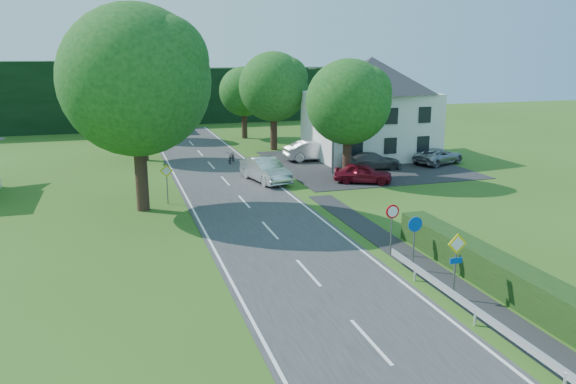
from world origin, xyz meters
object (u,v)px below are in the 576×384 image
object	(u,v)px
parked_car_silver_a	(313,151)
parked_car_grey	(373,161)
moving_car	(265,170)
motorcycle	(232,157)
parked_car_silver_b	(439,156)
streetlight	(332,115)
parasol	(344,154)
parked_car_red	(363,173)

from	to	relation	value
parked_car_silver_a	parked_car_grey	world-z (taller)	parked_car_silver_a
moving_car	parked_car_silver_a	size ratio (longest dim) A/B	1.03
motorcycle	parked_car_silver_b	bearing A→B (deg)	5.97
motorcycle	parked_car_grey	bearing A→B (deg)	-4.73
streetlight	parasol	size ratio (longest dim) A/B	3.39
streetlight	moving_car	bearing A→B (deg)	-169.00
parked_car_red	streetlight	bearing A→B (deg)	43.65
parked_car_silver_a	parasol	size ratio (longest dim) A/B	2.12
parked_car_silver_b	streetlight	bearing A→B (deg)	75.24
streetlight	parked_car_silver_b	bearing A→B (deg)	6.14
moving_car	parasol	bearing A→B (deg)	12.53
parked_car_grey	parked_car_silver_b	world-z (taller)	parked_car_grey
parked_car_silver_a	parked_car_silver_b	world-z (taller)	parked_car_silver_a
moving_car	parked_car_grey	size ratio (longest dim) A/B	1.15
moving_car	parked_car_silver_a	bearing A→B (deg)	36.51
moving_car	parked_car_red	size ratio (longest dim) A/B	1.26
motorcycle	parked_car_silver_a	world-z (taller)	parked_car_silver_a
streetlight	parasol	xyz separation A→B (m)	(1.99, 2.24, -3.36)
parked_car_silver_a	parked_car_grey	bearing A→B (deg)	-146.47
streetlight	motorcycle	world-z (taller)	streetlight
motorcycle	parasol	distance (m)	9.29
parked_car_red	parked_car_silver_b	world-z (taller)	parked_car_red
parasol	streetlight	bearing A→B (deg)	-131.64
moving_car	parked_car_grey	bearing A→B (deg)	-0.18
parked_car_red	parked_car_grey	distance (m)	5.07
parked_car_red	parasol	world-z (taller)	parasol
streetlight	motorcycle	xyz separation A→B (m)	(-6.26, 6.47, -3.94)
parked_car_red	parasol	distance (m)	5.74
parasol	moving_car	bearing A→B (deg)	-155.95
parked_car_silver_a	parked_car_silver_b	distance (m)	10.37
streetlight	parked_car_grey	xyz separation A→B (m)	(3.88, 0.81, -3.78)
moving_car	parked_car_silver_b	bearing A→B (deg)	-3.67
parked_car_red	parked_car_silver_b	distance (m)	9.93
parasol	parked_car_red	bearing A→B (deg)	-99.17
parked_car_red	parked_car_silver_a	distance (m)	9.04
streetlight	moving_car	xyz separation A→B (m)	(-5.36, -1.04, -3.58)
motorcycle	moving_car	bearing A→B (deg)	-58.75
motorcycle	parked_car_silver_b	distance (m)	17.08
moving_car	motorcycle	distance (m)	7.58
motorcycle	parked_car_grey	size ratio (longest dim) A/B	0.41
parked_car_silver_a	parked_car_red	bearing A→B (deg)	-177.80
streetlight	parasol	world-z (taller)	streetlight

